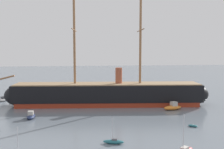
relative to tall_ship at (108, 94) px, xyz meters
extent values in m
cube|color=maroon|center=(0.00, 0.00, -2.39)|extent=(46.65, 10.83, 1.20)
cube|color=black|center=(0.00, 0.00, 0.36)|extent=(48.60, 11.28, 4.30)
ellipsoid|color=black|center=(-22.07, 1.88, -0.24)|extent=(9.19, 7.21, 5.50)
ellipsoid|color=black|center=(22.07, -1.88, -0.24)|extent=(9.19, 7.21, 5.50)
cube|color=#9E7F5B|center=(0.00, 0.00, 2.64)|extent=(47.59, 10.62, 0.26)
cylinder|color=#936642|center=(-8.40, 0.71, 13.69)|extent=(0.60, 0.60, 22.36)
cylinder|color=#936642|center=(-8.40, 0.71, 16.38)|extent=(1.22, 11.54, 0.24)
cylinder|color=#936642|center=(8.40, -0.71, 13.69)|extent=(0.60, 0.60, 22.36)
cylinder|color=#936642|center=(8.40, -0.71, 16.38)|extent=(1.22, 11.54, 0.24)
cylinder|color=#9E4C33|center=(2.88, -0.25, 4.66)|extent=(1.72, 1.72, 4.30)
cylinder|color=silver|center=(-15.45, -34.32, -0.33)|extent=(0.09, 0.09, 4.21)
cube|color=beige|center=(7.13, -34.52, -2.07)|extent=(1.35, 1.30, 0.45)
cylinder|color=silver|center=(6.78, -34.80, 0.31)|extent=(0.11, 0.11, 5.23)
ellipsoid|color=#236670|center=(-2.18, -28.85, -2.68)|extent=(3.43, 1.76, 0.63)
cube|color=#4C4C51|center=(-2.02, -28.89, -2.32)|extent=(0.93, 0.73, 0.33)
cylinder|color=silver|center=(-2.34, -28.81, -0.59)|extent=(0.08, 0.08, 3.79)
ellipsoid|color=#236670|center=(13.98, -21.56, -2.78)|extent=(1.88, 1.69, 0.42)
cube|color=#B2ADA3|center=(13.98, -21.56, -2.62)|extent=(0.53, 0.62, 0.06)
ellipsoid|color=#1E284C|center=(-17.59, -11.42, -2.53)|extent=(1.67, 3.95, 0.92)
cube|color=#B2ADA3|center=(-17.58, -11.70, -1.79)|extent=(1.07, 1.21, 0.92)
ellipsoid|color=orange|center=(14.98, -7.31, -2.45)|extent=(4.99, 3.05, 1.09)
cube|color=#B2ADA3|center=(15.29, -7.23, -1.58)|extent=(1.69, 1.58, 1.09)
ellipsoid|color=silver|center=(-28.69, 8.59, -2.60)|extent=(3.44, 3.14, 0.77)
cube|color=#4C4C51|center=(-28.51, 8.73, -1.99)|extent=(1.35, 1.33, 0.77)
ellipsoid|color=gold|center=(27.04, 7.88, -2.69)|extent=(1.80, 2.76, 0.60)
cube|color=#B2ADA3|center=(27.04, 7.88, -2.46)|extent=(0.97, 0.50, 0.09)
ellipsoid|color=gold|center=(-1.35, 16.95, -2.42)|extent=(4.53, 5.09, 1.13)
cube|color=#4C4C51|center=(-1.15, 16.68, -1.52)|extent=(1.94, 1.97, 1.13)
camera|label=1|loc=(-7.55, -70.30, 12.04)|focal=44.19mm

